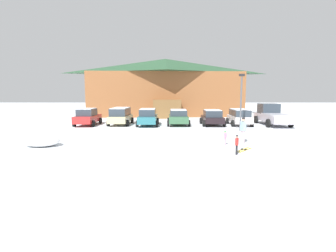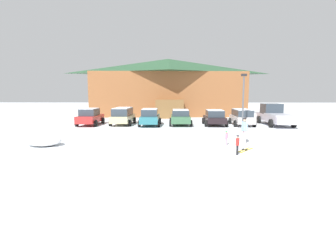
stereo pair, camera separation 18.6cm
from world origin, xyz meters
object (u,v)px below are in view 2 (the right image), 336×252
(skier_child_in_pink_snowsuit, at_px, (226,137))
(ski_lodge, at_px, (168,87))
(parked_black_sedan, at_px, (215,117))
(skier_adult_in_blue_parka, at_px, (245,129))
(lamp_post, at_px, (243,99))
(parked_teal_hatchback, at_px, (150,117))
(parked_green_coupe, at_px, (180,117))
(parked_beige_suv, at_px, (123,116))
(parked_white_suv, at_px, (242,117))
(skier_child_in_red_jacket, at_px, (238,144))
(pickup_truck, at_px, (274,115))
(pair_of_skis, at_px, (245,150))
(plowed_snow_pile, at_px, (44,141))
(parked_red_sedan, at_px, (90,117))

(skier_child_in_pink_snowsuit, bearing_deg, ski_lodge, 99.63)
(parked_black_sedan, relative_size, skier_adult_in_blue_parka, 2.41)
(parked_black_sedan, height_order, lamp_post, lamp_post)
(ski_lodge, xyz_separation_m, parked_teal_hatchback, (-1.61, -13.44, -3.34))
(parked_green_coupe, bearing_deg, parked_beige_suv, 177.16)
(parked_beige_suv, xyz_separation_m, parked_white_suv, (12.15, -0.47, -0.05))
(skier_child_in_pink_snowsuit, xyz_separation_m, lamp_post, (2.69, 6.35, 2.27))
(parked_black_sedan, height_order, skier_child_in_pink_snowsuit, parked_black_sedan)
(skier_child_in_red_jacket, bearing_deg, pickup_truck, 62.02)
(pickup_truck, xyz_separation_m, skier_child_in_pink_snowsuit, (-7.06, -10.60, -0.49))
(lamp_post, bearing_deg, parked_beige_suv, 158.52)
(parked_teal_hatchback, distance_m, skier_child_in_pink_snowsuit, 11.54)
(parked_beige_suv, relative_size, skier_child_in_pink_snowsuit, 5.02)
(parked_beige_suv, distance_m, pair_of_skis, 15.35)
(skier_child_in_pink_snowsuit, relative_size, plowed_snow_pile, 0.42)
(parked_teal_hatchback, distance_m, skier_child_in_red_jacket, 13.87)
(skier_child_in_pink_snowsuit, height_order, lamp_post, lamp_post)
(pickup_truck, relative_size, lamp_post, 1.23)
(skier_adult_in_blue_parka, bearing_deg, plowed_snow_pile, -175.24)
(ski_lodge, bearing_deg, skier_child_in_red_jacket, -81.17)
(parked_white_suv, relative_size, plowed_snow_pile, 1.91)
(parked_beige_suv, relative_size, lamp_post, 0.92)
(ski_lodge, distance_m, parked_beige_suv, 13.93)
(skier_child_in_red_jacket, bearing_deg, lamp_post, 73.61)
(parked_black_sedan, distance_m, lamp_post, 4.76)
(parked_red_sedan, xyz_separation_m, skier_adult_in_blue_parka, (13.06, -9.58, 0.08))
(skier_adult_in_blue_parka, bearing_deg, parked_beige_suv, 134.24)
(parked_green_coupe, xyz_separation_m, lamp_post, (5.22, -4.10, 1.96))
(ski_lodge, distance_m, lamp_post, 18.48)
(skier_child_in_red_jacket, height_order, plowed_snow_pile, skier_child_in_red_jacket)
(parked_white_suv, height_order, pickup_truck, pickup_truck)
(parked_green_coupe, height_order, skier_child_in_red_jacket, parked_green_coupe)
(skier_adult_in_blue_parka, xyz_separation_m, plowed_snow_pile, (-12.63, -1.05, -0.64))
(parked_beige_suv, bearing_deg, parked_red_sedan, -171.75)
(ski_lodge, bearing_deg, pickup_truck, -49.45)
(plowed_snow_pile, bearing_deg, pickup_truck, 30.81)
(parked_beige_suv, bearing_deg, skier_child_in_pink_snowsuit, -51.73)
(ski_lodge, relative_size, skier_child_in_pink_snowsuit, 25.11)
(ski_lodge, distance_m, parked_teal_hatchback, 13.94)
(parked_red_sedan, distance_m, plowed_snow_pile, 10.65)
(pickup_truck, bearing_deg, skier_child_in_pink_snowsuit, -123.67)
(parked_red_sedan, distance_m, parked_green_coupe, 9.22)
(parked_red_sedan, relative_size, pickup_truck, 0.71)
(parked_red_sedan, height_order, pickup_truck, pickup_truck)
(plowed_snow_pile, bearing_deg, parked_green_coupe, 50.88)
(parked_black_sedan, height_order, skier_adult_in_blue_parka, skier_adult_in_blue_parka)
(skier_adult_in_blue_parka, distance_m, pair_of_skis, 2.41)
(parked_red_sedan, height_order, parked_white_suv, parked_red_sedan)
(skier_child_in_pink_snowsuit, distance_m, plowed_snow_pile, 11.33)
(pair_of_skis, xyz_separation_m, lamp_post, (1.91, 7.82, 2.75))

